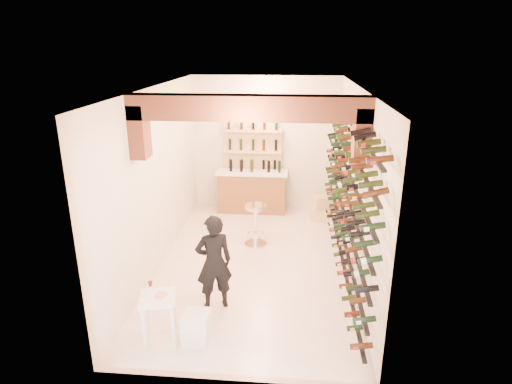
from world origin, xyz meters
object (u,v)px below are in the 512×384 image
back_counter (252,190)px  person (214,262)px  white_stool (196,327)px  crate_lower (323,214)px  chrome_barstool (255,222)px  wine_rack (343,187)px  tasting_table (158,305)px

back_counter → person: (-0.19, -4.10, 0.23)m
white_stool → crate_lower: (1.99, 4.50, -0.06)m
chrome_barstool → crate_lower: chrome_barstool is taller
wine_rack → back_counter: (-1.83, 2.65, -1.02)m
wine_rack → person: size_ratio=3.73×
crate_lower → wine_rack: bearing=-86.6°
back_counter → white_stool: bearing=-93.4°
person → crate_lower: (1.89, 3.66, -0.61)m
white_stool → person: person is taller
back_counter → white_stool: (-0.29, -4.95, -0.31)m
back_counter → tasting_table: back_counter is taller
crate_lower → back_counter: bearing=165.2°
back_counter → crate_lower: back_counter is taller
tasting_table → person: 1.07m
back_counter → chrome_barstool: (0.25, -1.88, -0.03)m
chrome_barstool → tasting_table: bearing=-108.9°
tasting_table → crate_lower: bearing=46.9°
back_counter → chrome_barstool: bearing=-82.5°
white_stool → chrome_barstool: 3.13m
tasting_table → chrome_barstool: 3.25m
wine_rack → person: (-2.02, -1.46, -0.78)m
tasting_table → person: person is taller
wine_rack → white_stool: (-2.12, -2.30, -1.33)m
wine_rack → chrome_barstool: 2.04m
back_counter → white_stool: size_ratio=3.86×
back_counter → person: bearing=-92.6°
tasting_table → white_stool: bearing=-13.6°
back_counter → crate_lower: size_ratio=3.26×
back_counter → person: size_ratio=1.11×
white_stool → back_counter: bearing=86.6°
person → crate_lower: 4.16m
chrome_barstool → back_counter: bearing=97.5°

